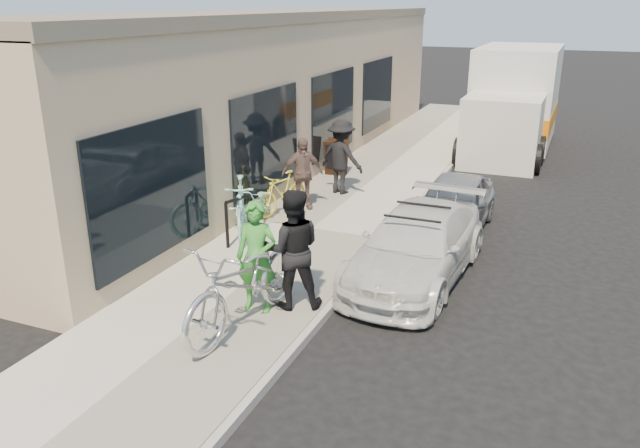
% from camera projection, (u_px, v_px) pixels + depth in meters
% --- Properties ---
extents(ground, '(120.00, 120.00, 0.00)m').
position_uv_depth(ground, '(357.00, 319.00, 9.26)').
color(ground, black).
rests_on(ground, ground).
extents(sidewalk, '(3.00, 34.00, 0.15)m').
position_uv_depth(sidewalk, '(312.00, 232.00, 12.57)').
color(sidewalk, '#B4AFA2').
rests_on(sidewalk, ground).
extents(curb, '(0.12, 34.00, 0.13)m').
position_uv_depth(curb, '(386.00, 243.00, 12.02)').
color(curb, '#9F9991').
rests_on(curb, ground).
extents(storefront, '(3.60, 20.00, 4.22)m').
position_uv_depth(storefront, '(275.00, 90.00, 17.39)').
color(storefront, tan).
rests_on(storefront, ground).
extents(bike_rack, '(0.22, 0.62, 0.90)m').
position_uv_depth(bike_rack, '(238.00, 216.00, 11.59)').
color(bike_rack, black).
rests_on(bike_rack, sidewalk).
extents(sandwich_board, '(0.63, 0.63, 0.92)m').
position_uv_depth(sandwich_board, '(336.00, 157.00, 16.27)').
color(sandwich_board, black).
rests_on(sandwich_board, sidewalk).
extents(sedan_white, '(1.91, 4.15, 1.21)m').
position_uv_depth(sedan_white, '(417.00, 245.00, 10.47)').
color(sedan_white, silver).
rests_on(sedan_white, ground).
extents(sedan_silver, '(1.38, 3.39, 1.15)m').
position_uv_depth(sedan_silver, '(453.00, 205.00, 12.62)').
color(sedan_silver, '#9E9EA3').
rests_on(sedan_silver, ground).
extents(moving_truck, '(2.45, 6.38, 3.13)m').
position_uv_depth(moving_truck, '(513.00, 105.00, 19.64)').
color(moving_truck, beige).
rests_on(moving_truck, ground).
extents(tandem_bike, '(1.20, 2.65, 1.35)m').
position_uv_depth(tandem_bike, '(245.00, 283.00, 8.52)').
color(tandem_bike, silver).
rests_on(tandem_bike, sidewalk).
extents(woman_rider, '(0.65, 0.47, 1.66)m').
position_uv_depth(woman_rider, '(257.00, 257.00, 8.97)').
color(woman_rider, '#32892D').
rests_on(woman_rider, sidewalk).
extents(man_standing, '(1.09, 1.01, 1.81)m').
position_uv_depth(man_standing, '(292.00, 249.00, 9.06)').
color(man_standing, black).
rests_on(man_standing, sidewalk).
extents(cruiser_bike_a, '(1.32, 1.89, 1.12)m').
position_uv_depth(cruiser_bike_a, '(241.00, 208.00, 12.01)').
color(cruiser_bike_a, '#98E3D5').
rests_on(cruiser_bike_a, sidewalk).
extents(cruiser_bike_b, '(1.04, 1.66, 0.82)m').
position_uv_depth(cruiser_bike_b, '(261.00, 205.00, 12.62)').
color(cruiser_bike_b, '#98E3D5').
rests_on(cruiser_bike_b, sidewalk).
extents(cruiser_bike_c, '(0.84, 1.55, 0.90)m').
position_uv_depth(cruiser_bike_c, '(282.00, 193.00, 13.30)').
color(cruiser_bike_c, yellow).
rests_on(cruiser_bike_c, sidewalk).
extents(bystander_a, '(1.26, 0.93, 1.75)m').
position_uv_depth(bystander_a, '(341.00, 157.00, 14.60)').
color(bystander_a, black).
rests_on(bystander_a, sidewalk).
extents(bystander_b, '(0.96, 0.89, 1.58)m').
position_uv_depth(bystander_b, '(302.00, 173.00, 13.51)').
color(bystander_b, brown).
rests_on(bystander_b, sidewalk).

